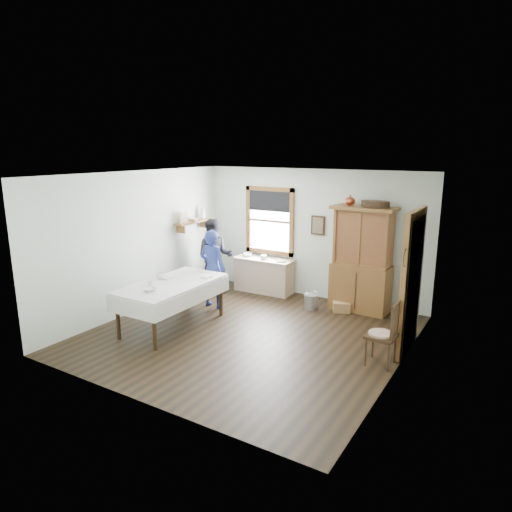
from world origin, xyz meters
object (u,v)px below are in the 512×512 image
china_hutch (362,259)px  woman_blue (213,272)px  spindle_chair (381,333)px  dining_table (173,305)px  wicker_basket (341,307)px  figure_dark (215,259)px  work_counter (264,275)px  pail (311,302)px

china_hutch → woman_blue: bearing=-150.4°
china_hutch → spindle_chair: 2.38m
dining_table → wicker_basket: size_ratio=6.22×
figure_dark → woman_blue: bearing=-87.0°
spindle_chair → woman_blue: 3.68m
wicker_basket → figure_dark: size_ratio=0.22×
work_counter → woman_blue: size_ratio=0.91×
pail → woman_blue: bearing=-152.7°
dining_table → woman_blue: bearing=90.8°
work_counter → dining_table: dining_table is taller
spindle_chair → china_hutch: bearing=118.5°
work_counter → dining_table: bearing=-99.3°
work_counter → pail: size_ratio=4.44×
work_counter → wicker_basket: work_counter is taller
china_hutch → dining_table: size_ratio=1.00×
china_hutch → figure_dark: (-3.06, -0.59, -0.26)m
spindle_chair → figure_dark: (-4.09, 1.49, 0.27)m
spindle_chair → woman_blue: bearing=170.5°
spindle_chair → figure_dark: bearing=162.2°
china_hutch → pail: 1.28m
spindle_chair → wicker_basket: bearing=127.7°
work_counter → woman_blue: 1.47m
work_counter → china_hutch: (2.20, -0.04, 0.64)m
china_hutch → spindle_chair: china_hutch is taller
dining_table → pail: 2.74m
figure_dark → pail: bearing=-26.7°
spindle_chair → pail: (-1.86, 1.63, -0.34)m
china_hutch → dining_table: bearing=-132.9°
work_counter → wicker_basket: size_ratio=4.03×
china_hutch → spindle_chair: (1.03, -2.08, -0.54)m
figure_dark → spindle_chair: bearing=-50.5°
wicker_basket → china_hutch: bearing=47.1°
work_counter → china_hutch: china_hutch is taller
spindle_chair → dining_table: bearing=-170.2°
china_hutch → spindle_chair: size_ratio=2.11×
dining_table → figure_dark: 2.06m
work_counter → figure_dark: figure_dark is taller
pail → woman_blue: (-1.74, -0.90, 0.58)m
wicker_basket → figure_dark: bearing=-173.6°
dining_table → pail: dining_table is taller
spindle_chair → figure_dark: 4.36m
woman_blue → figure_dark: figure_dark is taller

